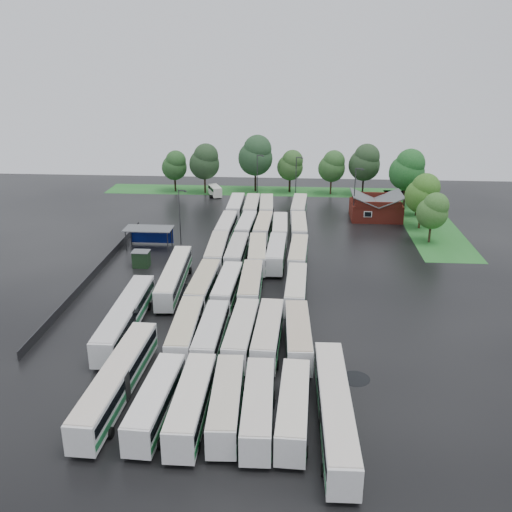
# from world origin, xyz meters

# --- Properties ---
(ground) EXTENTS (160.00, 160.00, 0.00)m
(ground) POSITION_xyz_m (0.00, 0.00, 0.00)
(ground) COLOR black
(ground) RESTS_ON ground
(brick_building) EXTENTS (10.07, 8.60, 5.39)m
(brick_building) POSITION_xyz_m (24.00, 42.77, 1.87)
(brick_building) COLOR maroon
(brick_building) RESTS_ON ground
(wash_shed) EXTENTS (8.20, 4.20, 3.58)m
(wash_shed) POSITION_xyz_m (-17.20, 22.02, 2.99)
(wash_shed) COLOR #2D2D30
(wash_shed) RESTS_ON ground
(utility_hut) EXTENTS (2.70, 2.20, 2.62)m
(utility_hut) POSITION_xyz_m (-16.20, 12.60, 1.32)
(utility_hut) COLOR black
(utility_hut) RESTS_ON ground
(grass_strip_north) EXTENTS (80.00, 10.00, 0.01)m
(grass_strip_north) POSITION_xyz_m (2.00, 64.80, 0.01)
(grass_strip_north) COLOR #226824
(grass_strip_north) RESTS_ON ground
(grass_strip_east) EXTENTS (10.00, 50.00, 0.01)m
(grass_strip_east) POSITION_xyz_m (34.00, 42.80, 0.01)
(grass_strip_east) COLOR #226824
(grass_strip_east) RESTS_ON ground
(west_fence) EXTENTS (0.10, 50.00, 1.20)m
(west_fence) POSITION_xyz_m (-22.20, 8.00, 0.60)
(west_fence) COLOR #2D2D30
(west_fence) RESTS_ON ground
(bus_r0c0) EXTENTS (3.20, 12.65, 3.49)m
(bus_r0c0) POSITION_xyz_m (-4.46, -26.06, 1.92)
(bus_r0c0) COLOR silver
(bus_r0c0) RESTS_ON ground
(bus_r0c1) EXTENTS (2.79, 13.00, 3.62)m
(bus_r0c1) POSITION_xyz_m (-1.10, -26.27, 1.99)
(bus_r0c1) COLOR silver
(bus_r0c1) RESTS_ON ground
(bus_r0c2) EXTENTS (3.17, 12.56, 3.47)m
(bus_r0c2) POSITION_xyz_m (2.05, -25.78, 1.91)
(bus_r0c2) COLOR silver
(bus_r0c2) RESTS_ON ground
(bus_r0c3) EXTENTS (3.00, 12.67, 3.51)m
(bus_r0c3) POSITION_xyz_m (5.02, -26.31, 1.93)
(bus_r0c3) COLOR silver
(bus_r0c3) RESTS_ON ground
(bus_r0c4) EXTENTS (3.10, 12.60, 3.48)m
(bus_r0c4) POSITION_xyz_m (8.21, -26.22, 1.92)
(bus_r0c4) COLOR silver
(bus_r0c4) RESTS_ON ground
(bus_r1c0) EXTENTS (3.16, 12.96, 3.58)m
(bus_r1c0) POSITION_xyz_m (-4.35, -12.22, 1.97)
(bus_r1c0) COLOR silver
(bus_r1c0) RESTS_ON ground
(bus_r1c1) EXTENTS (2.74, 12.38, 3.44)m
(bus_r1c1) POSITION_xyz_m (-1.32, -12.60, 1.89)
(bus_r1c1) COLOR silver
(bus_r1c1) RESTS_ON ground
(bus_r1c2) EXTENTS (3.18, 12.96, 3.58)m
(bus_r1c2) POSITION_xyz_m (2.13, -12.41, 1.97)
(bus_r1c2) COLOR silver
(bus_r1c2) RESTS_ON ground
(bus_r1c3) EXTENTS (3.20, 13.04, 3.61)m
(bus_r1c3) POSITION_xyz_m (5.15, -12.33, 1.98)
(bus_r1c3) COLOR silver
(bus_r1c3) RESTS_ON ground
(bus_r1c4) EXTENTS (3.25, 12.88, 3.56)m
(bus_r1c4) POSITION_xyz_m (8.56, -12.41, 1.96)
(bus_r1c4) COLOR silver
(bus_r1c4) RESTS_ON ground
(bus_r2c0) EXTENTS (3.08, 13.01, 3.60)m
(bus_r2c0) POSITION_xyz_m (-4.39, 1.02, 1.98)
(bus_r2c0) COLOR silver
(bus_r2c0) RESTS_ON ground
(bus_r2c1) EXTENTS (2.99, 12.37, 3.42)m
(bus_r2c1) POSITION_xyz_m (-1.13, 1.05, 1.88)
(bus_r2c1) COLOR silver
(bus_r2c1) RESTS_ON ground
(bus_r2c2) EXTENTS (2.94, 12.87, 3.57)m
(bus_r2c2) POSITION_xyz_m (2.07, 1.41, 1.96)
(bus_r2c2) COLOR silver
(bus_r2c2) RESTS_ON ground
(bus_r2c4) EXTENTS (3.03, 12.52, 3.46)m
(bus_r2c4) POSITION_xyz_m (8.24, 1.05, 1.90)
(bus_r2c4) COLOR silver
(bus_r2c4) RESTS_ON ground
(bus_r3c0) EXTENTS (3.15, 13.01, 3.60)m
(bus_r3c0) POSITION_xyz_m (-4.46, 14.81, 1.98)
(bus_r3c0) COLOR silver
(bus_r3c0) RESTS_ON ground
(bus_r3c1) EXTENTS (2.77, 12.41, 3.45)m
(bus_r3c1) POSITION_xyz_m (-1.30, 14.88, 1.90)
(bus_r3c1) COLOR silver
(bus_r3c1) RESTS_ON ground
(bus_r3c2) EXTENTS (3.30, 12.82, 3.54)m
(bus_r3c2) POSITION_xyz_m (2.04, 14.54, 1.95)
(bus_r3c2) COLOR silver
(bus_r3c2) RESTS_ON ground
(bus_r3c3) EXTENTS (2.93, 12.67, 3.51)m
(bus_r3c3) POSITION_xyz_m (5.01, 14.97, 1.93)
(bus_r3c3) COLOR silver
(bus_r3c3) RESTS_ON ground
(bus_r3c4) EXTENTS (3.23, 12.60, 3.48)m
(bus_r3c4) POSITION_xyz_m (8.49, 14.51, 1.91)
(bus_r3c4) COLOR silver
(bus_r3c4) RESTS_ON ground
(bus_r4c0) EXTENTS (2.83, 12.63, 3.51)m
(bus_r4c0) POSITION_xyz_m (-4.60, 28.07, 1.93)
(bus_r4c0) COLOR silver
(bus_r4c0) RESTS_ON ground
(bus_r4c1) EXTENTS (3.09, 12.39, 3.42)m
(bus_r4c1) POSITION_xyz_m (-1.03, 28.74, 1.88)
(bus_r4c1) COLOR silver
(bus_r4c1) RESTS_ON ground
(bus_r4c2) EXTENTS (2.97, 12.55, 3.48)m
(bus_r4c2) POSITION_xyz_m (2.09, 28.59, 1.91)
(bus_r4c2) COLOR silver
(bus_r4c2) RESTS_ON ground
(bus_r4c3) EXTENTS (2.86, 12.34, 3.42)m
(bus_r4c3) POSITION_xyz_m (5.16, 28.22, 1.88)
(bus_r4c3) COLOR silver
(bus_r4c3) RESTS_ON ground
(bus_r4c4) EXTENTS (2.99, 12.83, 3.55)m
(bus_r4c4) POSITION_xyz_m (8.52, 28.48, 1.95)
(bus_r4c4) COLOR silver
(bus_r4c4) RESTS_ON ground
(bus_r5c0) EXTENTS (2.91, 12.85, 3.56)m
(bus_r5c0) POSITION_xyz_m (-4.37, 42.00, 1.96)
(bus_r5c0) COLOR silver
(bus_r5c0) RESTS_ON ground
(bus_r5c1) EXTENTS (2.89, 12.75, 3.54)m
(bus_r5c1) POSITION_xyz_m (-1.08, 41.90, 1.95)
(bus_r5c1) COLOR silver
(bus_r5c1) RESTS_ON ground
(bus_r5c2) EXTENTS (3.23, 12.64, 3.49)m
(bus_r5c2) POSITION_xyz_m (1.93, 42.12, 1.92)
(bus_r5c2) COLOR silver
(bus_r5c2) RESTS_ON ground
(bus_r5c4) EXTENTS (3.39, 13.09, 3.61)m
(bus_r5c4) POSITION_xyz_m (8.53, 42.14, 1.99)
(bus_r5c4) COLOR silver
(bus_r5c4) RESTS_ON ground
(artic_bus_west_a) EXTENTS (3.40, 19.24, 3.56)m
(artic_bus_west_a) POSITION_xyz_m (-9.09, -22.89, 1.97)
(artic_bus_west_a) COLOR silver
(artic_bus_west_a) RESTS_ON ground
(artic_bus_west_b) EXTENTS (3.49, 18.52, 3.42)m
(artic_bus_west_b) POSITION_xyz_m (-9.16, 4.36, 1.90)
(artic_bus_west_b) COLOR silver
(artic_bus_west_b) RESTS_ON ground
(artic_bus_west_c) EXTENTS (3.11, 19.47, 3.60)m
(artic_bus_west_c) POSITION_xyz_m (-12.30, -9.11, 2.00)
(artic_bus_west_c) COLOR silver
(artic_bus_west_c) RESTS_ON ground
(artic_bus_east) EXTENTS (3.18, 19.45, 3.60)m
(artic_bus_east) POSITION_xyz_m (11.92, -26.23, 2.00)
(artic_bus_east) COLOR silver
(artic_bus_east) RESTS_ON ground
(minibus) EXTENTS (3.92, 5.85, 2.40)m
(minibus) POSITION_xyz_m (-11.04, 58.96, 1.33)
(minibus) COLOR silver
(minibus) RESTS_ON ground
(tree_north_0) EXTENTS (6.00, 6.00, 9.93)m
(tree_north_0) POSITION_xyz_m (-21.11, 62.84, 6.39)
(tree_north_0) COLOR black
(tree_north_0) RESTS_ON ground
(tree_north_1) EXTENTS (7.15, 7.15, 11.84)m
(tree_north_1) POSITION_xyz_m (-13.68, 61.74, 7.62)
(tree_north_1) COLOR black
(tree_north_1) RESTS_ON ground
(tree_north_2) EXTENTS (8.19, 8.19, 13.57)m
(tree_north_2) POSITION_xyz_m (-1.83, 64.44, 8.73)
(tree_north_2) COLOR black
(tree_north_2) RESTS_ON ground
(tree_north_3) EXTENTS (6.15, 6.15, 10.18)m
(tree_north_3) POSITION_xyz_m (6.44, 64.23, 6.55)
(tree_north_3) COLOR black
(tree_north_3) RESTS_ON ground
(tree_north_4) EXTENTS (6.30, 6.30, 10.43)m
(tree_north_4) POSITION_xyz_m (16.14, 62.90, 6.71)
(tree_north_4) COLOR #3A2315
(tree_north_4) RESTS_ON ground
(tree_north_5) EXTENTS (7.28, 7.28, 12.06)m
(tree_north_5) POSITION_xyz_m (23.61, 62.59, 7.76)
(tree_north_5) COLOR black
(tree_north_5) RESTS_ON ground
(tree_north_6) EXTENTS (4.76, 4.76, 7.88)m
(tree_north_6) POSITION_xyz_m (32.93, 61.11, 5.07)
(tree_north_6) COLOR black
(tree_north_6) RESTS_ON ground
(tree_east_0) EXTENTS (5.52, 5.52, 9.14)m
(tree_east_0) POSITION_xyz_m (31.90, 28.13, 5.88)
(tree_east_0) COLOR #362619
(tree_east_0) RESTS_ON ground
(tree_east_1) EXTENTS (6.49, 6.49, 10.75)m
(tree_east_1) POSITION_xyz_m (31.77, 36.60, 6.92)
(tree_east_1) COLOR #3C2914
(tree_east_1) RESTS_ON ground
(tree_east_2) EXTENTS (4.59, 4.57, 7.56)m
(tree_east_2) POSITION_xyz_m (32.84, 45.59, 4.86)
(tree_east_2) COLOR black
(tree_east_2) RESTS_ON ground
(tree_east_3) EXTENTS (7.62, 7.62, 12.63)m
(tree_east_3) POSITION_xyz_m (31.64, 52.84, 8.12)
(tree_east_3) COLOR black
(tree_east_3) RESTS_ON ground
(tree_east_4) EXTENTS (5.36, 5.36, 8.87)m
(tree_east_4) POSITION_xyz_m (33.64, 59.42, 5.71)
(tree_east_4) COLOR #2F2017
(tree_east_4) RESTS_ON ground
(lamp_post_ne) EXTENTS (1.66, 0.32, 10.81)m
(lamp_post_ne) POSITION_xyz_m (19.41, 39.94, 6.27)
(lamp_post_ne) COLOR #2D2D30
(lamp_post_ne) RESTS_ON ground
(lamp_post_nw) EXTENTS (1.50, 0.29, 9.77)m
(lamp_post_nw) POSITION_xyz_m (-12.05, 24.02, 5.67)
(lamp_post_nw) COLOR #2D2D30
(lamp_post_nw) RESTS_ON ground
(lamp_post_back_w) EXTENTS (1.61, 0.31, 10.44)m
(lamp_post_back_w) POSITION_xyz_m (-0.76, 55.23, 6.06)
(lamp_post_back_w) COLOR #2D2D30
(lamp_post_back_w) RESTS_ON ground
(lamp_post_back_e) EXTENTS (1.58, 0.31, 10.28)m
(lamp_post_back_e) POSITION_xyz_m (7.88, 54.21, 5.97)
(lamp_post_back_e) COLOR #2D2D30
(lamp_post_back_e) RESTS_ON ground
(puddle_0) EXTENTS (4.03, 4.03, 0.01)m
(puddle_0) POSITION_xyz_m (-4.50, -19.30, 0.00)
(puddle_0) COLOR black
(puddle_0) RESTS_ON ground
(puddle_1) EXTENTS (4.58, 4.58, 0.01)m
(puddle_1) POSITION_xyz_m (5.11, -24.05, 0.00)
(puddle_1) COLOR black
(puddle_1) RESTS_ON ground
(puddle_2) EXTENTS (6.20, 6.20, 0.01)m
(puddle_2) POSITION_xyz_m (-6.85, 3.27, 0.00)
(puddle_2) COLOR black
(puddle_2) RESTS_ON ground
(puddle_3) EXTENTS (3.50, 3.50, 0.01)m
(puddle_3) POSITION_xyz_m (5.38, 0.26, 0.00)
(puddle_3) COLOR black
(puddle_3) RESTS_ON ground
(puddle_4) EXTENTS (3.17, 3.17, 0.01)m
(puddle_4) POSITION_xyz_m (14.59, -17.78, 0.00)
(puddle_4) COLOR black
(puddle_4) RESTS_ON ground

